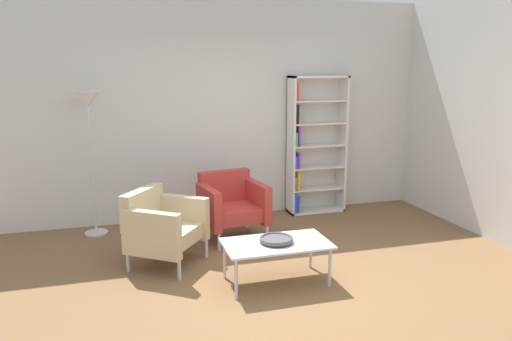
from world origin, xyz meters
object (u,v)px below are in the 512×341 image
object	(u,v)px
bookshelf_tall	(313,146)
armchair_near_window	(162,226)
decorative_bowl	(276,239)
armchair_spare_guest	(231,204)
coffee_table_low	(276,246)
floor_lamp_torchiere	(88,116)

from	to	relation	value
bookshelf_tall	armchair_near_window	bearing A→B (deg)	-148.80
decorative_bowl	armchair_spare_guest	bearing A→B (deg)	94.49
bookshelf_tall	coffee_table_low	bearing A→B (deg)	-120.47
decorative_bowl	armchair_near_window	xyz separation A→B (m)	(-0.99, 0.77, -0.02)
bookshelf_tall	armchair_spare_guest	size ratio (longest dim) A/B	2.35
armchair_near_window	armchair_spare_guest	world-z (taller)	same
armchair_spare_guest	floor_lamp_torchiere	size ratio (longest dim) A/B	0.46
bookshelf_tall	decorative_bowl	bearing A→B (deg)	-120.47
bookshelf_tall	armchair_near_window	world-z (taller)	bookshelf_tall
armchair_near_window	decorative_bowl	bearing A→B (deg)	-91.44
decorative_bowl	armchair_spare_guest	size ratio (longest dim) A/B	0.40
decorative_bowl	coffee_table_low	bearing A→B (deg)	-84.64
decorative_bowl	floor_lamp_torchiere	distance (m)	2.77
armchair_spare_guest	armchair_near_window	bearing A→B (deg)	-155.04
coffee_table_low	armchair_near_window	xyz separation A→B (m)	(-0.99, 0.77, 0.05)
floor_lamp_torchiere	decorative_bowl	bearing A→B (deg)	-49.26
bookshelf_tall	coffee_table_low	size ratio (longest dim) A/B	1.90
coffee_table_low	floor_lamp_torchiere	xyz separation A→B (m)	(-1.68, 1.95, 1.08)
armchair_near_window	floor_lamp_torchiere	xyz separation A→B (m)	(-0.69, 1.18, 1.03)
decorative_bowl	armchair_near_window	bearing A→B (deg)	142.21
armchair_near_window	armchair_spare_guest	size ratio (longest dim) A/B	1.17
coffee_table_low	decorative_bowl	distance (m)	0.07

